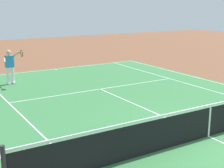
# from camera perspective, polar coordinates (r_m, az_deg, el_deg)

# --- Properties ---
(ground_plane) EXTENTS (60.00, 60.00, 0.00)m
(ground_plane) POSITION_cam_1_polar(r_m,az_deg,el_deg) (10.11, 16.32, -8.70)
(ground_plane) COLOR brown
(court_slab) EXTENTS (24.20, 11.40, 0.00)m
(court_slab) POSITION_cam_1_polar(r_m,az_deg,el_deg) (10.11, 16.32, -8.70)
(court_slab) COLOR #387A42
(court_slab) RESTS_ON ground_plane
(court_line_markings) EXTENTS (23.85, 11.05, 0.01)m
(court_line_markings) POSITION_cam_1_polar(r_m,az_deg,el_deg) (10.11, 16.32, -8.68)
(court_line_markings) COLOR white
(court_line_markings) RESTS_ON ground_plane
(tennis_net) EXTENTS (0.10, 11.70, 1.08)m
(tennis_net) POSITION_cam_1_polar(r_m,az_deg,el_deg) (9.94, 16.51, -6.08)
(tennis_net) COLOR #2D2D33
(tennis_net) RESTS_ON ground_plane
(tennis_player_near) EXTENTS (1.04, 0.78, 1.70)m
(tennis_player_near) POSITION_cam_1_polar(r_m,az_deg,el_deg) (16.41, -17.27, 3.17)
(tennis_player_near) COLOR white
(tennis_player_near) RESTS_ON ground_plane
(tennis_ball) EXTENTS (0.07, 0.07, 0.07)m
(tennis_ball) POSITION_cam_1_polar(r_m,az_deg,el_deg) (10.99, 9.04, -6.28)
(tennis_ball) COLOR #CCE01E
(tennis_ball) RESTS_ON ground_plane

